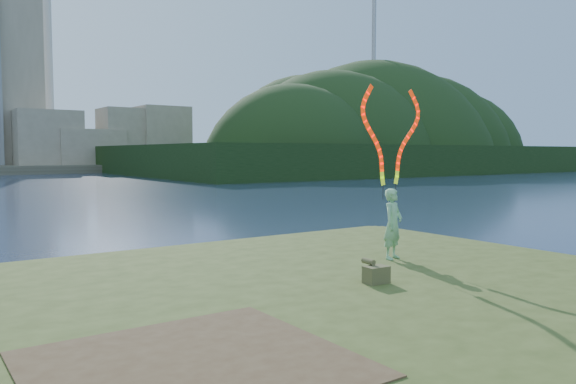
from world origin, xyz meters
TOP-DOWN VIEW (x-y plane):
  - ground at (0.00, 0.00)m, footprint 320.00×320.00m
  - grassy_knoll at (0.00, -2.30)m, footprint 20.00×18.00m
  - dirt_patch at (-2.20, -3.20)m, footprint 3.20×3.00m
  - wooded_hill at (59.57, 59.96)m, footprint 78.00×50.00m
  - woman_with_ribbons at (3.75, -0.16)m, footprint 1.89×0.68m
  - canvas_bag at (1.94, -1.59)m, footprint 0.42×0.48m

SIDE VIEW (x-z plane):
  - ground at x=0.00m, z-range 0.00..0.00m
  - wooded_hill at x=59.57m, z-range -31.34..31.66m
  - grassy_knoll at x=0.00m, z-range -0.06..0.74m
  - dirt_patch at x=-2.20m, z-range 0.80..0.82m
  - canvas_bag at x=1.94m, z-range 0.77..1.16m
  - woman_with_ribbons at x=3.75m, z-range 0.31..4.18m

